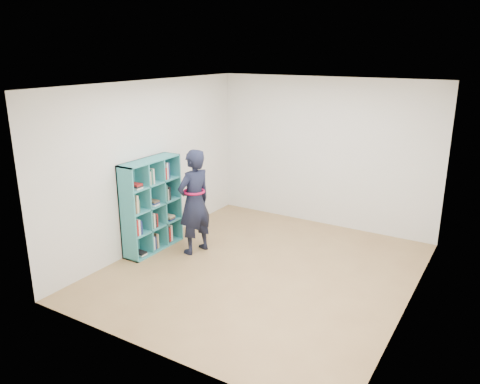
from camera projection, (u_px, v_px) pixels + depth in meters
The scene contains 9 objects.
floor at pixel (262, 270), 6.70m from camera, with size 4.50×4.50×0.00m, color olive.
ceiling at pixel (264, 85), 5.94m from camera, with size 4.50×4.50×0.00m, color white.
wall_left at pixel (151, 165), 7.31m from camera, with size 0.02×4.50×2.60m, color silver.
wall_right at pixel (417, 208), 5.33m from camera, with size 0.02×4.50×2.60m, color silver.
wall_back at pixel (324, 153), 8.16m from camera, with size 4.00×0.02×2.60m, color silver.
wall_front at pixel (151, 238), 4.48m from camera, with size 4.00×0.02×2.60m, color silver.
bookshelf at pixel (151, 207), 7.24m from camera, with size 0.32×1.09×1.45m.
person at pixel (194, 202), 7.09m from camera, with size 0.51×0.67×1.63m.
smartphone at pixel (192, 192), 7.20m from camera, with size 0.01×0.10×0.14m.
Camera 1 is at (2.88, -5.36, 3.03)m, focal length 35.00 mm.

